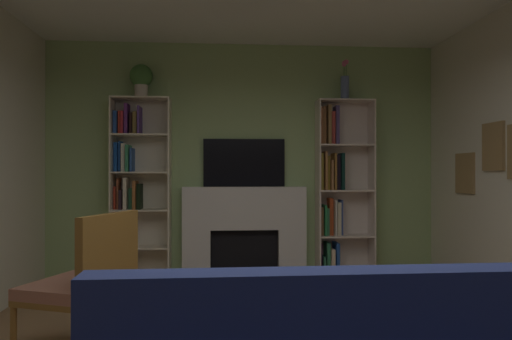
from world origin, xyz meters
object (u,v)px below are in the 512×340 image
fireplace (244,233)px  armchair (87,280)px  potted_plant (141,78)px  tv (244,163)px  bookshelf_right (337,192)px  vase_with_flowers (345,85)px  bookshelf_left (135,190)px

fireplace → armchair: 2.60m
potted_plant → tv: bearing=5.6°
tv → bookshelf_right: bookshelf_right is taller
potted_plant → bookshelf_right: bearing=1.1°
tv → vase_with_flowers: (1.21, -0.12, 0.95)m
fireplace → vase_with_flowers: 2.16m
tv → bookshelf_right: bearing=-3.9°
tv → bookshelf_right: size_ratio=0.45×
armchair → vase_with_flowers: bearing=42.2°
bookshelf_right → armchair: bookshelf_right is taller
bookshelf_left → fireplace: bearing=0.7°
bookshelf_right → vase_with_flowers: size_ratio=4.46×
tv → bookshelf_left: bearing=-176.4°
bookshelf_left → potted_plant: size_ratio=5.59×
tv → bookshelf_left: (-1.29, -0.08, -0.32)m
vase_with_flowers → bookshelf_left: bearing=179.1°
tv → bookshelf_right: (1.12, -0.08, -0.36)m
bookshelf_left → bookshelf_right: (2.42, 0.00, -0.04)m
tv → armchair: size_ratio=0.96×
fireplace → armchair: bearing=-118.6°
bookshelf_right → potted_plant: 2.70m
bookshelf_left → potted_plant: (0.08, -0.04, 1.31)m
bookshelf_left → armchair: bookshelf_left is taller
fireplace → vase_with_flowers: bearing=-2.6°
bookshelf_left → potted_plant: 1.31m
fireplace → bookshelf_right: (1.12, -0.01, 0.48)m
bookshelf_right → bookshelf_left: bearing=-179.9°
armchair → potted_plant: bearing=89.2°
bookshelf_left → armchair: 2.34m
potted_plant → armchair: 2.91m
vase_with_flowers → armchair: vase_with_flowers is taller
bookshelf_left → bookshelf_right: 2.42m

